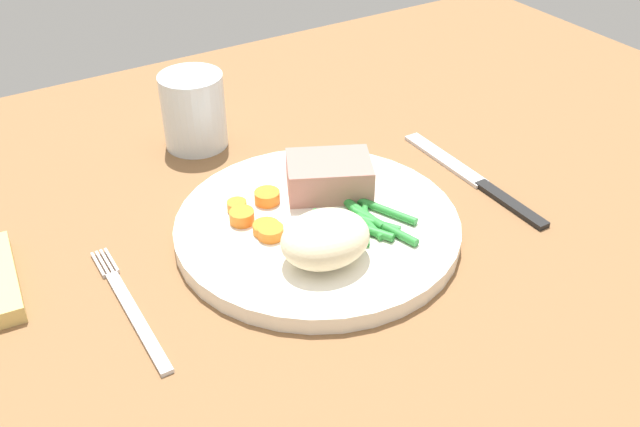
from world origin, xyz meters
The scene contains 9 objects.
dining_table centered at (0.00, 0.00, 1.00)cm, with size 120.00×90.00×2.00cm.
dinner_plate centered at (-2.00, -0.45, 2.80)cm, with size 26.07×26.07×1.60cm, color white.
meat_portion centered at (1.52, 3.65, 5.24)cm, with size 7.97×5.75×3.29cm, color #B2756B.
mashed_potatoes centered at (-4.35, -5.15, 5.72)cm, with size 7.79×6.41×4.25cm, color beige.
carrot_slices centered at (-6.61, 2.79, 4.12)cm, with size 5.79×7.43×1.17cm.
green_beans centered at (1.80, -2.60, 3.97)cm, with size 7.36×9.89×0.80cm.
fork centered at (-20.15, -0.71, 2.20)cm, with size 1.44×16.60×0.40cm.
knife centered at (16.48, -0.74, 2.20)cm, with size 1.70×20.50×0.64cm.
water_glass centered at (-4.77, 21.34, 5.52)cm, with size 6.89×6.89×8.27cm.
Camera 1 is at (-28.96, -44.61, 41.31)cm, focal length 39.64 mm.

